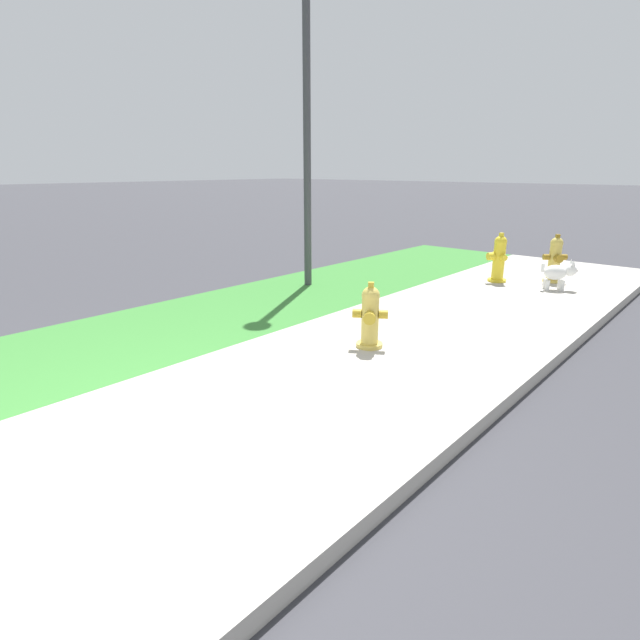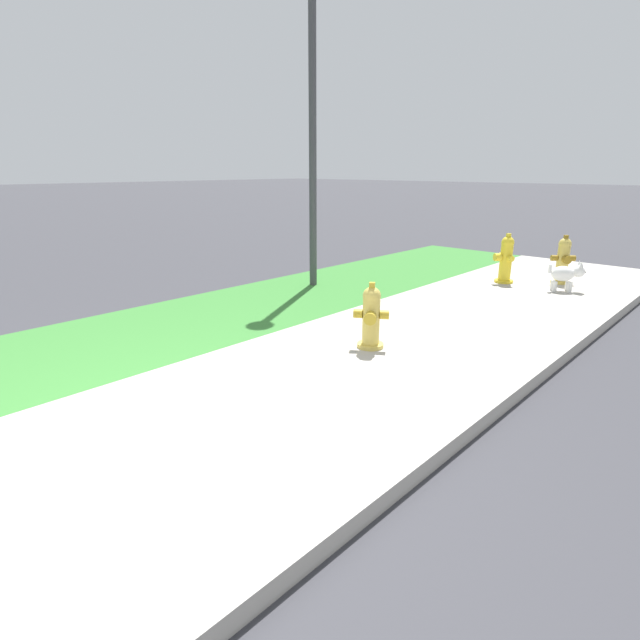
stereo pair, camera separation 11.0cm
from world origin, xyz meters
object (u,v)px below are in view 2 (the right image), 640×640
object	(u,v)px
fire_hydrant_near_corner	(371,318)
street_lamp	(312,71)
fire_hydrant_across_street	(506,259)
small_white_dog	(566,274)
fire_hydrant_mid_block	(563,261)

from	to	relation	value
fire_hydrant_near_corner	street_lamp	world-z (taller)	street_lamp
fire_hydrant_across_street	small_white_dog	world-z (taller)	fire_hydrant_across_street
fire_hydrant_near_corner	fire_hydrant_mid_block	size ratio (longest dim) A/B	0.89
fire_hydrant_across_street	fire_hydrant_near_corner	bearing A→B (deg)	133.98
fire_hydrant_near_corner	fire_hydrant_across_street	bearing A→B (deg)	-119.41
fire_hydrant_mid_block	street_lamp	bearing A→B (deg)	5.43
fire_hydrant_across_street	fire_hydrant_near_corner	distance (m)	3.80
fire_hydrant_across_street	fire_hydrant_near_corner	size ratio (longest dim) A/B	1.15
street_lamp	fire_hydrant_mid_block	bearing A→B (deg)	-46.10
fire_hydrant_mid_block	small_white_dog	distance (m)	0.56
fire_hydrant_across_street	fire_hydrant_mid_block	xyz separation A→B (m)	(0.54, -0.67, -0.01)
small_white_dog	street_lamp	world-z (taller)	street_lamp
fire_hydrant_near_corner	small_white_dog	distance (m)	3.88
small_white_dog	fire_hydrant_near_corner	bearing A→B (deg)	-132.93
fire_hydrant_across_street	fire_hydrant_mid_block	bearing A→B (deg)	-101.20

